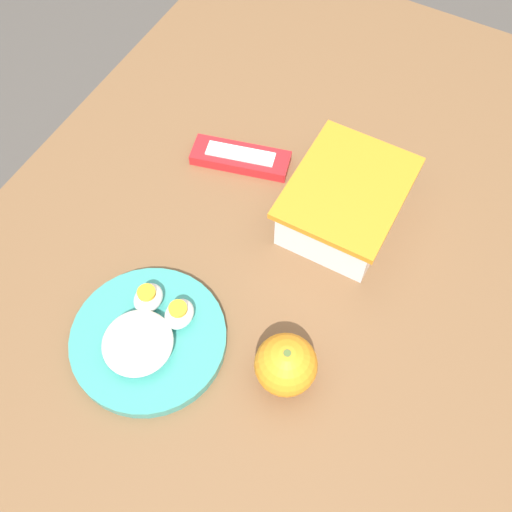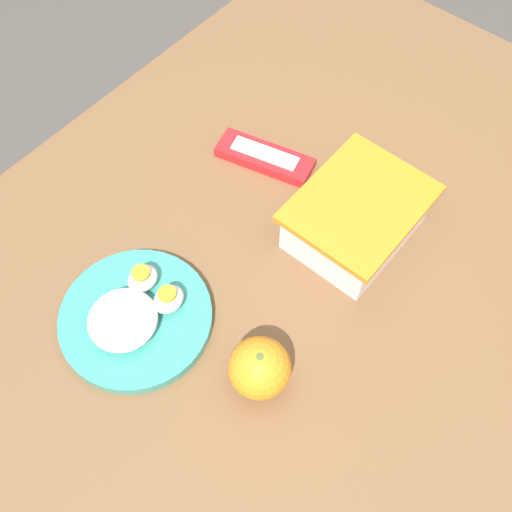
% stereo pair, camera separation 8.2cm
% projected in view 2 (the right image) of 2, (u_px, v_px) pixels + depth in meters
% --- Properties ---
extents(ground_plane, '(10.00, 10.00, 0.00)m').
position_uv_depth(ground_plane, '(270.00, 403.00, 1.48)').
color(ground_plane, '#4C4742').
extents(table, '(1.24, 0.86, 0.72)m').
position_uv_depth(table, '(279.00, 287.00, 0.94)').
color(table, brown).
rests_on(table, ground_plane).
extents(food_container, '(0.19, 0.15, 0.08)m').
position_uv_depth(food_container, '(356.00, 220.00, 0.85)').
color(food_container, white).
rests_on(food_container, table).
extents(orange_fruit, '(0.08, 0.08, 0.08)m').
position_uv_depth(orange_fruit, '(260.00, 368.00, 0.73)').
color(orange_fruit, orange).
rests_on(orange_fruit, table).
extents(rice_plate, '(0.20, 0.20, 0.05)m').
position_uv_depth(rice_plate, '(135.00, 316.00, 0.79)').
color(rice_plate, teal).
rests_on(rice_plate, table).
extents(candy_bar, '(0.09, 0.16, 0.02)m').
position_uv_depth(candy_bar, '(265.00, 157.00, 0.94)').
color(candy_bar, red).
rests_on(candy_bar, table).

